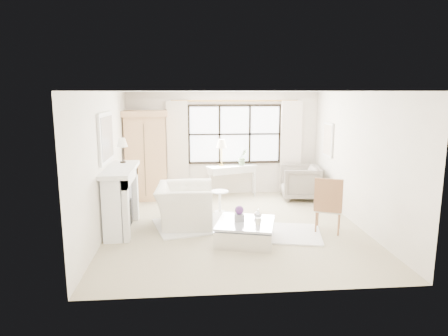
{
  "coord_description": "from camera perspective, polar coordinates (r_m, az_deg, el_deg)",
  "views": [
    {
      "loc": [
        -0.88,
        -7.7,
        2.68
      ],
      "look_at": [
        -0.2,
        0.2,
        1.18
      ],
      "focal_mm": 32.0,
      "sensor_mm": 36.0,
      "label": 1
    }
  ],
  "objects": [
    {
      "name": "floor",
      "position": [
        8.2,
        1.53,
        -8.35
      ],
      "size": [
        5.5,
        5.5,
        0.0
      ],
      "primitive_type": "plane",
      "color": "tan",
      "rests_on": "ground"
    },
    {
      "name": "ceiling",
      "position": [
        7.75,
        1.63,
        10.88
      ],
      "size": [
        5.5,
        5.5,
        0.0
      ],
      "primitive_type": "plane",
      "rotation": [
        3.14,
        0.0,
        0.0
      ],
      "color": "white",
      "rests_on": "ground"
    },
    {
      "name": "wall_back",
      "position": [
        10.57,
        -0.11,
        3.51
      ],
      "size": [
        5.0,
        0.0,
        5.0
      ],
      "primitive_type": "plane",
      "rotation": [
        1.57,
        0.0,
        0.0
      ],
      "color": "white",
      "rests_on": "ground"
    },
    {
      "name": "wall_front",
      "position": [
        5.2,
        5.02,
        -4.14
      ],
      "size": [
        5.0,
        0.0,
        5.0
      ],
      "primitive_type": "plane",
      "rotation": [
        -1.57,
        0.0,
        0.0
      ],
      "color": "white",
      "rests_on": "ground"
    },
    {
      "name": "wall_left",
      "position": [
        7.98,
        -16.56,
        0.69
      ],
      "size": [
        0.0,
        5.5,
        5.5
      ],
      "primitive_type": "plane",
      "rotation": [
        1.57,
        0.0,
        1.57
      ],
      "color": "white",
      "rests_on": "ground"
    },
    {
      "name": "wall_right",
      "position": [
        8.51,
        18.55,
        1.18
      ],
      "size": [
        0.0,
        5.5,
        5.5
      ],
      "primitive_type": "plane",
      "rotation": [
        1.57,
        0.0,
        -1.57
      ],
      "color": "silver",
      "rests_on": "ground"
    },
    {
      "name": "window_pane",
      "position": [
        10.55,
        1.53,
        4.86
      ],
      "size": [
        2.4,
        0.02,
        1.5
      ],
      "primitive_type": "cube",
      "color": "white",
      "rests_on": "wall_back"
    },
    {
      "name": "window_frame",
      "position": [
        10.54,
        1.53,
        4.85
      ],
      "size": [
        2.5,
        0.04,
        1.5
      ],
      "primitive_type": null,
      "color": "black",
      "rests_on": "wall_back"
    },
    {
      "name": "curtain_rod",
      "position": [
        10.44,
        1.59,
        9.58
      ],
      "size": [
        3.3,
        0.04,
        0.04
      ],
      "primitive_type": "cylinder",
      "rotation": [
        0.0,
        1.57,
        0.0
      ],
      "color": "#A57939",
      "rests_on": "wall_back"
    },
    {
      "name": "curtain_left",
      "position": [
        10.45,
        -6.64,
        2.72
      ],
      "size": [
        0.55,
        0.1,
        2.47
      ],
      "primitive_type": "cube",
      "color": "beige",
      "rests_on": "ground"
    },
    {
      "name": "curtain_right",
      "position": [
        10.79,
        9.52,
        2.89
      ],
      "size": [
        0.55,
        0.1,
        2.47
      ],
      "primitive_type": "cube",
      "color": "white",
      "rests_on": "ground"
    },
    {
      "name": "fireplace",
      "position": [
        8.08,
        -14.72,
        -4.19
      ],
      "size": [
        0.58,
        1.66,
        1.26
      ],
      "color": "white",
      "rests_on": "ground"
    },
    {
      "name": "mirror_frame",
      "position": [
        7.9,
        -16.54,
        4.19
      ],
      "size": [
        0.05,
        1.15,
        0.95
      ],
      "primitive_type": "cube",
      "color": "white",
      "rests_on": "wall_left"
    },
    {
      "name": "mirror_glass",
      "position": [
        7.9,
        -16.33,
        4.2
      ],
      "size": [
        0.02,
        1.0,
        0.8
      ],
      "primitive_type": "cube",
      "color": "silver",
      "rests_on": "wall_left"
    },
    {
      "name": "art_frame",
      "position": [
        10.04,
        14.63,
        3.93
      ],
      "size": [
        0.04,
        0.62,
        0.82
      ],
      "primitive_type": "cube",
      "color": "silver",
      "rests_on": "wall_right"
    },
    {
      "name": "art_canvas",
      "position": [
        10.03,
        14.53,
        3.93
      ],
      "size": [
        0.01,
        0.52,
        0.72
      ],
      "primitive_type": "cube",
      "color": "beige",
      "rests_on": "wall_right"
    },
    {
      "name": "mantel_lamp",
      "position": [
        8.4,
        -14.36,
        3.38
      ],
      "size": [
        0.22,
        0.22,
        0.51
      ],
      "color": "black",
      "rests_on": "fireplace"
    },
    {
      "name": "armoire",
      "position": [
        10.2,
        -11.1,
        1.85
      ],
      "size": [
        1.17,
        0.79,
        2.24
      ],
      "rotation": [
        0.0,
        0.0,
        0.08
      ],
      "color": "tan",
      "rests_on": "floor"
    },
    {
      "name": "console_table",
      "position": [
        10.52,
        1.1,
        -1.78
      ],
      "size": [
        1.38,
        0.88,
        0.8
      ],
      "rotation": [
        0.0,
        0.0,
        0.36
      ],
      "color": "silver",
      "rests_on": "floor"
    },
    {
      "name": "console_lamp",
      "position": [
        10.34,
        -0.36,
        3.39
      ],
      "size": [
        0.28,
        0.28,
        0.69
      ],
      "color": "#A8893A",
      "rests_on": "console_table"
    },
    {
      "name": "orchid_plant",
      "position": [
        10.43,
        2.7,
        1.55
      ],
      "size": [
        0.28,
        0.25,
        0.43
      ],
      "primitive_type": "imported",
      "rotation": [
        0.0,
        0.0,
        0.26
      ],
      "color": "#5E7B52",
      "rests_on": "console_table"
    },
    {
      "name": "side_table",
      "position": [
        9.02,
        -0.62,
        -4.37
      ],
      "size": [
        0.4,
        0.4,
        0.51
      ],
      "color": "white",
      "rests_on": "floor"
    },
    {
      "name": "rug_left",
      "position": [
        8.29,
        -3.27,
        -8.03
      ],
      "size": [
        2.07,
        1.69,
        0.03
      ],
      "primitive_type": "cube",
      "rotation": [
        0.0,
        0.0,
        0.25
      ],
      "color": "white",
      "rests_on": "floor"
    },
    {
      "name": "rug_right",
      "position": [
        7.87,
        7.89,
        -9.18
      ],
      "size": [
        1.77,
        1.47,
        0.03
      ],
      "primitive_type": "cube",
      "rotation": [
        0.0,
        0.0,
        -0.21
      ],
      "color": "white",
      "rests_on": "floor"
    },
    {
      "name": "club_armchair",
      "position": [
        8.24,
        -5.62,
        -5.28
      ],
      "size": [
        1.16,
        1.32,
        0.83
      ],
      "primitive_type": "imported",
      "rotation": [
        0.0,
        0.0,
        1.53
      ],
      "color": "white",
      "rests_on": "floor"
    },
    {
      "name": "wingback_chair",
      "position": [
        10.34,
        10.83,
        -2.04
      ],
      "size": [
        1.05,
        1.03,
        0.86
      ],
      "primitive_type": "imported",
      "rotation": [
        0.0,
        0.0,
        -1.7
      ],
      "color": "gray",
      "rests_on": "floor"
    },
    {
      "name": "french_chair",
      "position": [
        8.07,
        14.63,
        -6.69
      ],
      "size": [
        0.63,
        0.63,
        1.08
      ],
      "rotation": [
        0.0,
        0.0,
        2.74
      ],
      "color": "#9F6B42",
      "rests_on": "floor"
    },
    {
      "name": "coffee_table",
      "position": [
        7.36,
        3.09,
        -9.13
      ],
      "size": [
        1.22,
        1.22,
        0.38
      ],
      "rotation": [
        0.0,
        0.0,
        -0.26
      ],
      "color": "silver",
      "rests_on": "floor"
    },
    {
      "name": "planter_box",
      "position": [
        7.32,
        2.19,
        -7.08
      ],
      "size": [
        0.17,
        0.17,
        0.13
      ],
      "primitive_type": "cube",
      "rotation": [
        0.0,
        0.0,
        -0.01
      ],
      "color": "gray",
      "rests_on": "coffee_table"
    },
    {
      "name": "planter_flowers",
      "position": [
        7.28,
        2.2,
        -6.01
      ],
      "size": [
        0.16,
        0.16,
        0.16
      ],
      "primitive_type": "sphere",
      "color": "#5F3078",
      "rests_on": "planter_box"
    },
    {
      "name": "pillar_candle",
      "position": [
        7.14,
        4.87,
        -7.58
      ],
      "size": [
        0.09,
        0.09,
        0.12
      ],
      "primitive_type": "cylinder",
      "color": "silver",
      "rests_on": "coffee_table"
    },
    {
      "name": "coffee_vase",
      "position": [
        7.52,
        4.86,
        -6.49
      ],
      "size": [
        0.19,
        0.19,
        0.16
      ],
      "primitive_type": "imported",
      "rotation": [
        0.0,
        0.0,
        0.38
      ],
      "color": "silver",
      "rests_on": "coffee_table"
    }
  ]
}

